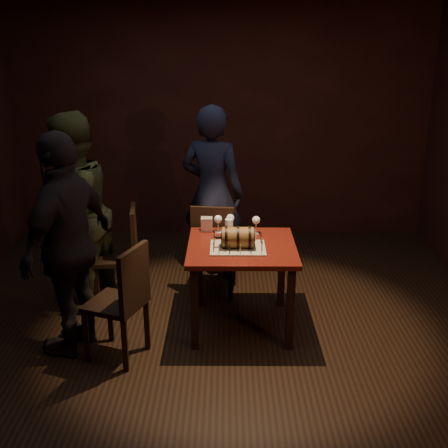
# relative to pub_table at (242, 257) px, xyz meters

# --- Properties ---
(room_shell) EXTENTS (5.04, 5.04, 2.80)m
(room_shell) POSITION_rel_pub_table_xyz_m (-0.19, -0.09, 0.76)
(room_shell) COLOR black
(room_shell) RESTS_ON ground
(pub_table) EXTENTS (0.90, 0.90, 0.75)m
(pub_table) POSITION_rel_pub_table_xyz_m (0.00, 0.00, 0.00)
(pub_table) COLOR #45100B
(pub_table) RESTS_ON ground
(cake_board) EXTENTS (0.45, 0.35, 0.01)m
(cake_board) POSITION_rel_pub_table_xyz_m (-0.03, -0.08, 0.12)
(cake_board) COLOR #A49B84
(cake_board) RESTS_ON pub_table
(barrel_cake) EXTENTS (0.32, 0.19, 0.19)m
(barrel_cake) POSITION_rel_pub_table_xyz_m (-0.04, -0.08, 0.21)
(barrel_cake) COLOR brown
(barrel_cake) RESTS_ON cake_board
(birthday_candles) EXTENTS (0.40, 0.30, 0.09)m
(birthday_candles) POSITION_rel_pub_table_xyz_m (-0.03, -0.08, 0.16)
(birthday_candles) COLOR #E4CC88
(birthday_candles) RESTS_ON cake_board
(wine_glass_left) EXTENTS (0.07, 0.07, 0.16)m
(wine_glass_left) POSITION_rel_pub_table_xyz_m (-0.20, 0.31, 0.23)
(wine_glass_left) COLOR silver
(wine_glass_left) RESTS_ON pub_table
(wine_glass_mid) EXTENTS (0.07, 0.07, 0.16)m
(wine_glass_mid) POSITION_rel_pub_table_xyz_m (-0.09, 0.34, 0.23)
(wine_glass_mid) COLOR silver
(wine_glass_mid) RESTS_ON pub_table
(wine_glass_right) EXTENTS (0.07, 0.07, 0.16)m
(wine_glass_right) POSITION_rel_pub_table_xyz_m (0.13, 0.29, 0.23)
(wine_glass_right) COLOR silver
(wine_glass_right) RESTS_ON pub_table
(pint_of_ale) EXTENTS (0.07, 0.07, 0.15)m
(pint_of_ale) POSITION_rel_pub_table_xyz_m (-0.11, 0.24, 0.18)
(pint_of_ale) COLOR silver
(pint_of_ale) RESTS_ON pub_table
(menu_card) EXTENTS (0.10, 0.05, 0.13)m
(menu_card) POSITION_rel_pub_table_xyz_m (-0.30, 0.33, 0.17)
(menu_card) COLOR white
(menu_card) RESTS_ON pub_table
(chair_back) EXTENTS (0.44, 0.44, 0.93)m
(chair_back) POSITION_rel_pub_table_xyz_m (-0.25, 0.60, -0.12)
(chair_back) COLOR black
(chair_back) RESTS_ON ground
(chair_left_rear) EXTENTS (0.45, 0.45, 0.93)m
(chair_left_rear) POSITION_rel_pub_table_xyz_m (-1.08, 0.46, -0.12)
(chair_left_rear) COLOR black
(chair_left_rear) RESTS_ON ground
(chair_left_front) EXTENTS (0.52, 0.52, 0.93)m
(chair_left_front) POSITION_rel_pub_table_xyz_m (-0.91, -0.51, -0.12)
(chair_left_front) COLOR black
(chair_left_front) RESTS_ON ground
(person_back) EXTENTS (0.75, 0.62, 1.78)m
(person_back) POSITION_rel_pub_table_xyz_m (-0.27, 1.11, 0.25)
(person_back) COLOR #181B30
(person_back) RESTS_ON ground
(person_left_rear) EXTENTS (0.91, 1.04, 1.80)m
(person_left_rear) POSITION_rel_pub_table_xyz_m (-1.50, 0.38, 0.26)
(person_left_rear) COLOR #3B4020
(person_left_rear) RESTS_ON ground
(person_left_front) EXTENTS (0.77, 1.12, 1.77)m
(person_left_front) POSITION_rel_pub_table_xyz_m (-1.34, -0.35, 0.24)
(person_left_front) COLOR black
(person_left_front) RESTS_ON ground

